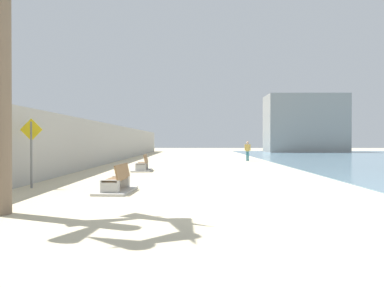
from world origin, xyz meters
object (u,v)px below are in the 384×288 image
object	(u,v)px
pedestrian_sign	(31,145)
bench_near	(117,185)
person_walking	(248,149)
bench_far	(142,167)

from	to	relation	value
pedestrian_sign	bench_near	bearing A→B (deg)	-16.71
bench_near	person_walking	size ratio (longest dim) A/B	1.24
bench_near	bench_far	distance (m)	8.81
person_walking	pedestrian_sign	size ratio (longest dim) A/B	0.66
bench_far	pedestrian_sign	distance (m)	8.47
bench_near	pedestrian_sign	world-z (taller)	pedestrian_sign
bench_far	pedestrian_sign	size ratio (longest dim) A/B	0.82
bench_near	person_walking	bearing A→B (deg)	69.08
bench_far	person_walking	distance (m)	13.16
pedestrian_sign	bench_far	bearing A→B (deg)	68.42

